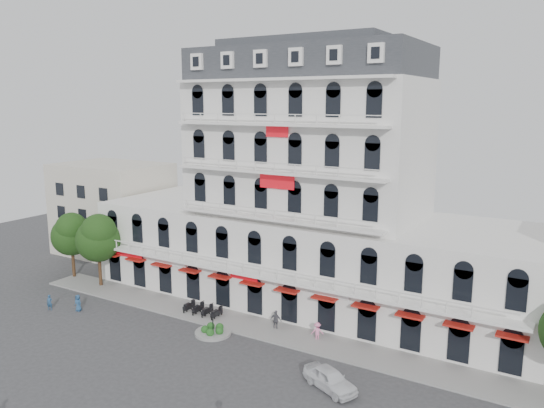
{
  "coord_description": "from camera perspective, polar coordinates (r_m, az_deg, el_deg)",
  "views": [
    {
      "loc": [
        23.58,
        -28.54,
        19.88
      ],
      "look_at": [
        0.61,
        10.0,
        11.27
      ],
      "focal_mm": 35.0,
      "sensor_mm": 36.0,
      "label": 1
    }
  ],
  "objects": [
    {
      "name": "pedestrian_right",
      "position": [
        46.28,
        4.9,
        -13.51
      ],
      "size": [
        1.21,
        1.02,
        1.63
      ],
      "primitive_type": "imported",
      "rotation": [
        0.0,
        0.0,
        3.61
      ],
      "color": "pink",
      "rests_on": "ground"
    },
    {
      "name": "flank_building_west",
      "position": [
        73.62,
        -16.71,
        -0.47
      ],
      "size": [
        14.0,
        10.0,
        12.0
      ],
      "primitive_type": "cube",
      "color": "beige",
      "rests_on": "ground"
    },
    {
      "name": "tree_west_outer",
      "position": [
        64.4,
        -20.78,
        -2.9
      ],
      "size": [
        4.5,
        4.48,
        7.76
      ],
      "color": "#382314",
      "rests_on": "ground"
    },
    {
      "name": "pedestrian_far",
      "position": [
        56.69,
        -22.81,
        -9.74
      ],
      "size": [
        0.66,
        0.58,
        1.52
      ],
      "primitive_type": "imported",
      "rotation": [
        0.0,
        0.0,
        0.48
      ],
      "color": "navy",
      "rests_on": "ground"
    },
    {
      "name": "parked_scooter_row",
      "position": [
        51.82,
        -7.47,
        -11.8
      ],
      "size": [
        4.4,
        1.8,
        1.1
      ],
      "primitive_type": null,
      "color": "black",
      "rests_on": "ground"
    },
    {
      "name": "main_building",
      "position": [
        53.1,
        3.86,
        0.07
      ],
      "size": [
        45.0,
        15.0,
        25.8
      ],
      "color": "silver",
      "rests_on": "ground"
    },
    {
      "name": "ground",
      "position": [
        42.02,
        -8.09,
        -17.49
      ],
      "size": [
        120.0,
        120.0,
        0.0
      ],
      "primitive_type": "plane",
      "color": "#38383A",
      "rests_on": "ground"
    },
    {
      "name": "traffic_island",
      "position": [
        47.8,
        -6.36,
        -13.45
      ],
      "size": [
        3.2,
        3.2,
        1.6
      ],
      "color": "gray",
      "rests_on": "ground"
    },
    {
      "name": "sidewalk",
      "position": [
        48.55,
        -1.25,
        -13.21
      ],
      "size": [
        53.0,
        4.0,
        0.16
      ],
      "primitive_type": "cube",
      "color": "gray",
      "rests_on": "ground"
    },
    {
      "name": "pedestrian_mid",
      "position": [
        47.98,
        0.43,
        -12.41
      ],
      "size": [
        1.11,
        0.52,
        1.85
      ],
      "primitive_type": "imported",
      "rotation": [
        0.0,
        0.0,
        3.2
      ],
      "color": "#55555C",
      "rests_on": "ground"
    },
    {
      "name": "tree_west_inner",
      "position": [
        60.25,
        -18.2,
        -3.32
      ],
      "size": [
        4.76,
        4.76,
        8.25
      ],
      "color": "#382314",
      "rests_on": "ground"
    },
    {
      "name": "parked_car",
      "position": [
        39.46,
        6.26,
        -18.2
      ],
      "size": [
        4.8,
        3.45,
        1.52
      ],
      "primitive_type": "imported",
      "rotation": [
        0.0,
        0.0,
        1.15
      ],
      "color": "white",
      "rests_on": "ground"
    },
    {
      "name": "pedestrian_left",
      "position": [
        55.4,
        -20.14,
        -9.96
      ],
      "size": [
        0.82,
        0.55,
        1.64
      ],
      "primitive_type": "imported",
      "rotation": [
        0.0,
        0.0,
        0.03
      ],
      "color": "navy",
      "rests_on": "ground"
    }
  ]
}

